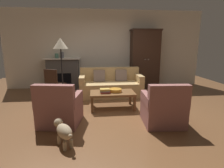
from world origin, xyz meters
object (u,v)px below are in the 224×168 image
Objects in this scene: fruit_bowl at (115,90)px; mantel_vase_jade at (57,56)px; side_chair_wooden at (54,82)px; couch at (111,86)px; fireplace at (63,73)px; armchair_near_right at (163,109)px; coffee_table at (112,94)px; mantel_vase_slate at (62,55)px; book_stack at (105,91)px; floor_lamp at (61,48)px; armoire at (145,59)px; armchair_near_left at (60,109)px; dog at (64,131)px.

fruit_bowl is 2.89m from mantel_vase_jade.
couch is at bearing 6.69° from side_chair_wooden.
armchair_near_right is (2.45, -3.23, -0.25)m from fireplace.
fireplace is 1.15× the size of coffee_table.
mantel_vase_slate is at bearing 147.89° from couch.
fruit_bowl is at bearing -50.12° from mantel_vase_jade.
mantel_vase_jade is (-1.52, 2.22, 0.73)m from book_stack.
mantel_vase_jade is 1.96m from floor_lamp.
side_chair_wooden is (-0.08, -1.23, -0.06)m from fireplace.
floor_lamp reaches higher than fireplace.
armoire is 1.92× the size of coffee_table.
dog is at bearing -76.51° from armchair_near_left.
mantel_vase_slate is at bearing 98.55° from dog.
floor_lamp is (-1.25, 0.29, 1.14)m from coffee_table.
fireplace is at bearing 178.49° from armoire.
mantel_vase_jade is at bearing 150.56° from couch.
coffee_table is 5.33× the size of mantel_vase_slate.
armoire is at bearing 57.22° from fruit_bowl.
book_stack is at bearing -58.77° from mantel_vase_slate.
mantel_vase_slate is (-1.34, 2.22, 0.75)m from book_stack.
couch is at bearing -32.57° from fireplace.
armoire is at bearing 34.36° from floor_lamp.
mantel_vase_slate is (-1.61, 1.01, 0.91)m from couch.
couch is 1.11× the size of floor_lamp.
fruit_bowl is at bearing 16.04° from book_stack.
armchair_near_right is (2.45, -3.21, -0.91)m from mantel_vase_slate.
armchair_near_right is (2.07, -0.22, 0.00)m from armchair_near_left.
side_chair_wooden is 1.26m from floor_lamp.
floor_lamp is at bearing -81.46° from fireplace.
dog is (-1.04, -2.78, -0.07)m from couch.
couch is at bearing 69.48° from dog.
fireplace is at bearing 147.43° from couch.
armchair_near_right is 1.73× the size of dog.
floor_lamp is (0.37, -0.67, 1.00)m from side_chair_wooden.
fruit_bowl is at bearing -122.78° from armoire.
armoire reaches higher than book_stack.
armoire is 8.14× the size of book_stack.
side_chair_wooden is at bearing 149.28° from coffee_table.
couch is 1.98m from floor_lamp.
coffee_table is at bearing 35.23° from armchair_near_left.
dog is (0.65, -2.58, -0.27)m from side_chair_wooden.
book_stack is at bearing -55.49° from mantel_vase_jade.
book_stack reaches higher than dog.
armchair_near_left is (-1.23, -0.84, -0.14)m from fruit_bowl.
mantel_vase_slate is 1.92m from floor_lamp.
armchair_near_right is 0.51× the size of floor_lamp.
mantel_vase_jade is (-1.79, 2.14, 0.74)m from fruit_bowl.
armoire is 3.27m from armchair_near_right.
armoire reaches higher than floor_lamp.
armoire is 3.96m from armchair_near_left.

